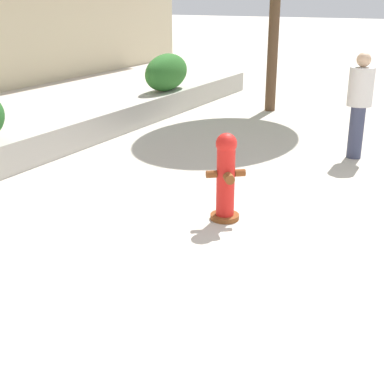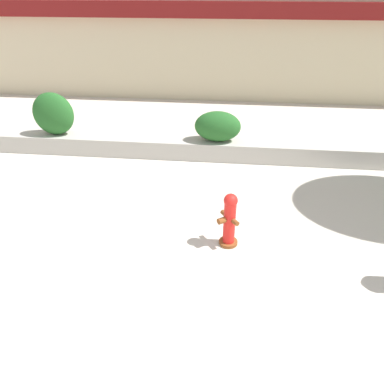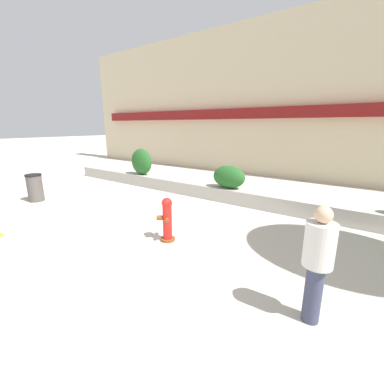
# 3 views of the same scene
# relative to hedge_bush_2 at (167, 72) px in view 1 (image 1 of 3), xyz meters

# --- Properties ---
(hedge_bush_2) EXTENTS (1.58, 0.60, 0.83)m
(hedge_bush_2) POSITION_rel_hedge_bush_2_xyz_m (0.00, 0.00, 0.00)
(hedge_bush_2) COLOR #2D6B28
(hedge_bush_2) RESTS_ON planter_wall_low
(fire_hydrant) EXTENTS (0.49, 0.49, 1.08)m
(fire_hydrant) POSITION_rel_hedge_bush_2_xyz_m (-5.13, -3.88, -0.36)
(fire_hydrant) COLOR brown
(fire_hydrant) RESTS_ON ground
(pedestrian) EXTENTS (0.56, 0.56, 1.73)m
(pedestrian) POSITION_rel_hedge_bush_2_xyz_m (-1.70, -4.68, 0.07)
(pedestrian) COLOR #383D56
(pedestrian) RESTS_ON ground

